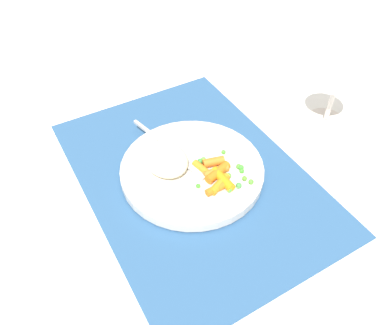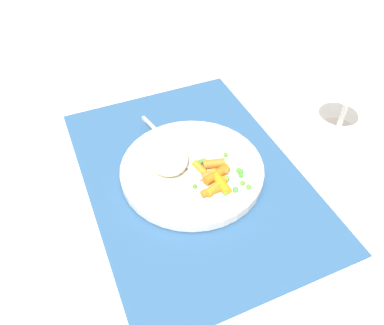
# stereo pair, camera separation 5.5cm
# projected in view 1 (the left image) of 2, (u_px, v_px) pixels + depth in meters

# --- Properties ---
(ground_plane) EXTENTS (2.40, 2.40, 0.00)m
(ground_plane) POSITION_uv_depth(u_px,v_px,m) (192.00, 176.00, 0.70)
(ground_plane) COLOR white
(placemat) EXTENTS (0.52, 0.37, 0.01)m
(placemat) POSITION_uv_depth(u_px,v_px,m) (192.00, 174.00, 0.70)
(placemat) COLOR #2D5684
(placemat) RESTS_ON ground_plane
(plate) EXTENTS (0.25, 0.25, 0.02)m
(plate) POSITION_uv_depth(u_px,v_px,m) (192.00, 170.00, 0.69)
(plate) COLOR silver
(plate) RESTS_ON placemat
(rice_mound) EXTENTS (0.10, 0.07, 0.03)m
(rice_mound) POSITION_uv_depth(u_px,v_px,m) (165.00, 159.00, 0.68)
(rice_mound) COLOR beige
(rice_mound) RESTS_ON plate
(carrot_portion) EXTENTS (0.09, 0.07, 0.02)m
(carrot_portion) POSITION_uv_depth(u_px,v_px,m) (216.00, 175.00, 0.66)
(carrot_portion) COLOR orange
(carrot_portion) RESTS_ON plate
(pea_scatter) EXTENTS (0.09, 0.09, 0.01)m
(pea_scatter) POSITION_uv_depth(u_px,v_px,m) (226.00, 173.00, 0.67)
(pea_scatter) COLOR green
(pea_scatter) RESTS_ON plate
(fork) EXTENTS (0.20, 0.06, 0.01)m
(fork) POSITION_uv_depth(u_px,v_px,m) (176.00, 153.00, 0.71)
(fork) COLOR #BEBEBE
(fork) RESTS_ON plate
(wine_glass) EXTENTS (0.08, 0.08, 0.16)m
(wine_glass) POSITION_uv_depth(u_px,v_px,m) (341.00, 70.00, 0.73)
(wine_glass) COLOR silver
(wine_glass) RESTS_ON ground_plane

